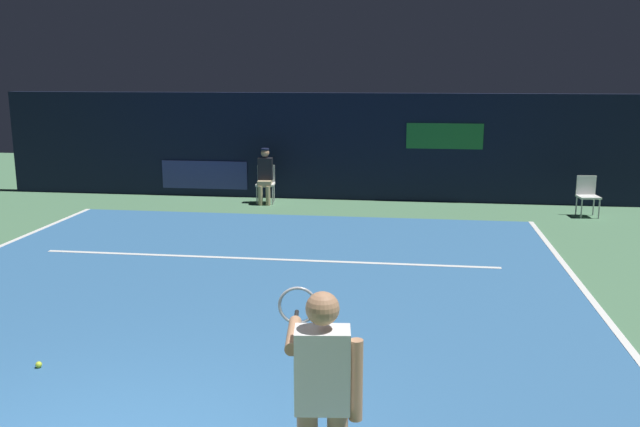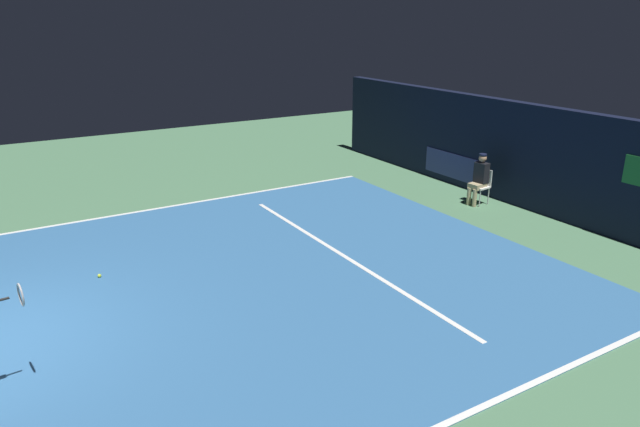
% 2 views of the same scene
% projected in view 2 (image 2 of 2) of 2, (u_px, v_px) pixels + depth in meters
% --- Properties ---
extents(ground_plane, '(30.90, 30.90, 0.00)m').
position_uv_depth(ground_plane, '(257.00, 277.00, 10.81)').
color(ground_plane, '#4C7A56').
extents(court_surface, '(9.93, 10.98, 0.01)m').
position_uv_depth(court_surface, '(257.00, 277.00, 10.81)').
color(court_surface, '#336699').
rests_on(court_surface, ground).
extents(line_sideline_right, '(0.10, 10.98, 0.01)m').
position_uv_depth(line_sideline_right, '(175.00, 206.00, 14.78)').
color(line_sideline_right, white).
rests_on(line_sideline_right, court_surface).
extents(line_service, '(7.75, 0.10, 0.01)m').
position_uv_depth(line_service, '(343.00, 255.00, 11.74)').
color(line_service, white).
rests_on(line_service, court_surface).
extents(back_wall, '(15.82, 0.33, 2.60)m').
position_uv_depth(back_wall, '(539.00, 159.00, 14.12)').
color(back_wall, black).
rests_on(back_wall, ground).
extents(line_judge_on_chair, '(0.48, 0.56, 1.32)m').
position_uv_depth(line_judge_on_chair, '(479.00, 178.00, 14.75)').
color(line_judge_on_chair, white).
rests_on(line_judge_on_chair, ground).
extents(tennis_ball, '(0.07, 0.07, 0.07)m').
position_uv_depth(tennis_ball, '(99.00, 276.00, 10.75)').
color(tennis_ball, '#CCE033').
rests_on(tennis_ball, court_surface).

